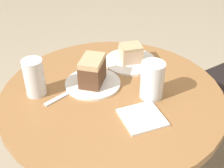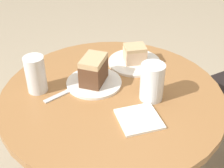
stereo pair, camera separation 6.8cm
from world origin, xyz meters
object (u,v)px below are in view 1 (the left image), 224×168
object	(u,v)px
plate_near	(93,83)
glass_water	(35,80)
cake_slice_near	(92,71)
plate_far	(130,61)
cake_slice_far	(131,53)
glass_lemonade	(152,82)

from	to	relation	value
plate_near	glass_water	bearing A→B (deg)	-109.71
plate_near	cake_slice_near	bearing A→B (deg)	0.00
plate_near	plate_far	distance (m)	0.22
plate_near	cake_slice_far	distance (m)	0.22
plate_near	plate_far	xyz separation A→B (m)	(-0.04, 0.21, 0.00)
plate_near	glass_water	xyz separation A→B (m)	(-0.07, -0.20, 0.05)
plate_far	cake_slice_near	bearing A→B (deg)	-78.30
plate_near	cake_slice_near	distance (m)	0.06
plate_near	glass_lemonade	xyz separation A→B (m)	(0.18, 0.13, 0.06)
plate_near	glass_water	distance (m)	0.21
cake_slice_far	glass_water	bearing A→B (deg)	-93.56
plate_near	cake_slice_near	xyz separation A→B (m)	(0.00, 0.00, 0.06)
cake_slice_far	glass_water	size ratio (longest dim) A/B	0.77
plate_far	cake_slice_far	size ratio (longest dim) A/B	2.04
cake_slice_far	glass_lemonade	bearing A→B (deg)	-20.39
plate_near	cake_slice_far	xyz separation A→B (m)	(-0.04, 0.21, 0.04)
plate_far	glass_water	size ratio (longest dim) A/B	1.58
cake_slice_near	glass_water	world-z (taller)	glass_water
plate_far	cake_slice_far	distance (m)	0.04
cake_slice_near	plate_far	bearing A→B (deg)	101.70
cake_slice_near	glass_lemonade	bearing A→B (deg)	36.14
plate_near	cake_slice_near	size ratio (longest dim) A/B	1.55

